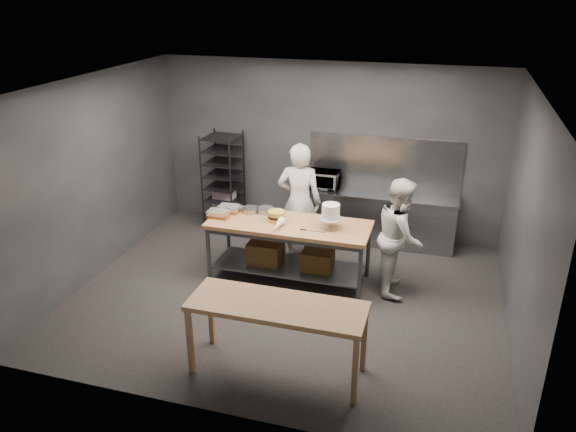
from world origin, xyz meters
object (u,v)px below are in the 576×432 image
Objects in this scene: speed_rack at (223,182)px; microwave at (323,179)px; layer_cake at (276,216)px; chef_behind at (299,202)px; frosted_cake_stand at (331,213)px; work_table at (288,244)px; chef_right at (400,236)px; near_counter at (277,311)px.

speed_rack is 3.23× the size of microwave.
chef_behind is at bearing 78.51° from layer_cake.
microwave is 1.47× the size of frosted_cake_stand.
chef_right is (1.62, 0.13, 0.28)m from work_table.
frosted_cake_stand reaches higher than work_table.
layer_cake is at bearing 87.09° from chef_right.
work_table is at bearing 87.77° from chef_right.
microwave is (0.14, 1.68, 0.48)m from work_table.
chef_behind reaches higher than near_counter.
frosted_cake_stand reaches higher than near_counter.
speed_rack reaches higher than frosted_cake_stand.
layer_cake is at bearing 178.19° from frosted_cake_stand.
microwave is at bearing 85.24° from work_table.
microwave is at bearing 95.40° from near_counter.
microwave is 1.70m from layer_cake.
speed_rack is (-2.19, 3.76, 0.04)m from near_counter.
layer_cake is (1.50, -1.59, 0.14)m from speed_rack.
chef_behind is at bearing 131.29° from frosted_cake_stand.
work_table reaches higher than near_counter.
near_counter is at bearing -76.93° from work_table.
chef_behind is 0.95m from microwave.
frosted_cake_stand is at bearing -34.77° from speed_rack.
frosted_cake_stand is 0.84m from layer_cake.
layer_cake is at bearing -101.03° from microwave.
near_counter is 3.86m from microwave.
speed_rack is at bearing 133.44° from layer_cake.
chef_behind reaches higher than frosted_cake_stand.
chef_behind is at bearing 92.73° from work_table.
chef_behind is (-0.04, 0.75, 0.39)m from work_table.
near_counter is at bearing -93.56° from frosted_cake_stand.
chef_behind is at bearing -100.67° from microwave.
speed_rack is 3.62m from chef_right.
frosted_cake_stand is at bearing -1.81° from layer_cake.
frosted_cake_stand is (0.64, -0.02, 0.58)m from work_table.
speed_rack is at bearing 136.64° from work_table.
layer_cake is (-0.33, -1.67, -0.05)m from microwave.
speed_rack is 0.91× the size of chef_behind.
layer_cake is (-0.82, 0.03, -0.15)m from frosted_cake_stand.
layer_cake is (-0.69, 2.17, 0.19)m from near_counter.
frosted_cake_stand is (-0.98, -0.15, 0.30)m from chef_right.
microwave is at bearing 2.50° from speed_rack.
near_counter is at bearing 95.71° from chef_behind.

